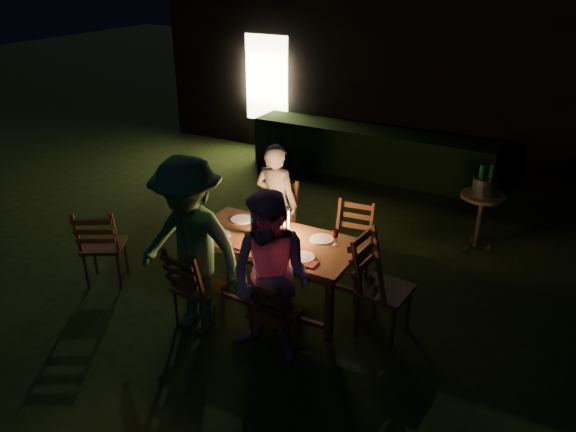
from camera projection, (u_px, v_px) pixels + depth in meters
The scene contains 29 objects.
garden_envelope at pixel (443, 63), 10.82m from camera, with size 40.00×40.00×3.20m.
dining_table at pixel (274, 245), 5.93m from camera, with size 1.81×0.91×0.75m.
chair_near_left at pixel (198, 300), 5.69m from camera, with size 0.46×0.49×0.95m.
chair_near_right at pixel (275, 327), 5.29m from camera, with size 0.44×0.47×0.91m.
chair_far_left at pixel (274, 237), 6.90m from camera, with size 0.52×0.55×1.03m.
chair_far_right at pixel (349, 258), 6.47m from camera, with size 0.48×0.51×0.96m.
chair_end at pixel (382, 304), 5.54m from camera, with size 0.56×0.52×1.09m.
chair_spare at pixel (105, 258), 6.43m from camera, with size 0.63×0.65×1.01m.
person_house_side at pixel (276, 203), 6.75m from camera, with size 0.55×0.36×1.50m, color beige.
person_opp_right at pixel (271, 279), 5.02m from camera, with size 0.81×0.63×1.66m, color #DE99CA.
person_opp_left at pixel (190, 247), 5.38m from camera, with size 1.18×0.68×1.83m, color #397345.
lantern at pixel (280, 224), 5.85m from camera, with size 0.16×0.16×0.35m.
plate_far_left at pixel (242, 219), 6.31m from camera, with size 0.25×0.25×0.01m, color white.
plate_near_left at pixel (219, 235), 5.97m from camera, with size 0.25×0.25×0.01m, color white.
plate_far_right at pixel (322, 239), 5.87m from camera, with size 0.25×0.25×0.01m, color white.
plate_near_right at pixel (302, 257), 5.53m from camera, with size 0.25×0.25×0.01m, color white.
wineglass_a at pixel (263, 216), 6.22m from camera, with size 0.06×0.06×0.18m, color #59070F, non-canonical shape.
wineglass_b at pixel (211, 221), 6.09m from camera, with size 0.06×0.06×0.18m, color #59070F, non-canonical shape.
wineglass_c at pixel (286, 249), 5.51m from camera, with size 0.06×0.06×0.18m, color #59070F, non-canonical shape.
wineglass_d at pixel (335, 237), 5.73m from camera, with size 0.06×0.06×0.18m, color #59070F, non-canonical shape.
wineglass_e at pixel (251, 241), 5.67m from camera, with size 0.06×0.06×0.18m, color silver, non-canonical shape.
bottle_table at pixel (254, 222), 5.95m from camera, with size 0.07×0.07×0.28m, color #0F471E.
napkin_left at pixel (246, 247), 5.71m from camera, with size 0.18×0.14×0.01m, color red.
napkin_right at pixel (308, 263), 5.42m from camera, with size 0.18×0.14×0.01m, color red.
phone at pixel (209, 237), 5.93m from camera, with size 0.14×0.07×0.01m, color black.
side_table at pixel (482, 201), 7.05m from camera, with size 0.55×0.55×0.74m.
ice_bucket at pixel (485, 186), 6.97m from camera, with size 0.30×0.30×0.22m, color #A5A8AD.
bottle_bucket_a at pixel (481, 183), 6.94m from camera, with size 0.07×0.07×0.32m, color #0F471E.
bottle_bucket_b at pixel (490, 182), 6.96m from camera, with size 0.07×0.07×0.32m, color #0F471E.
Camera 1 is at (2.67, -4.98, 3.46)m, focal length 35.00 mm.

